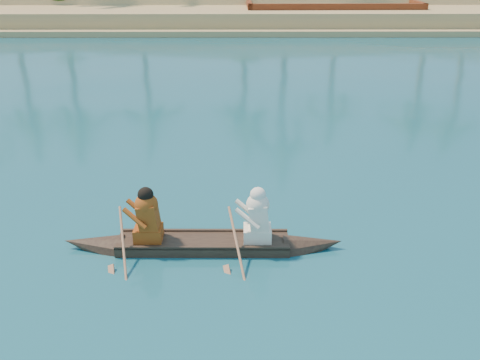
{
  "coord_description": "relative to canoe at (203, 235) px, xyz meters",
  "views": [
    {
      "loc": [
        1.21,
        -12.03,
        5.51
      ],
      "look_at": [
        1.27,
        -1.29,
        0.7
      ],
      "focal_mm": 40.0,
      "sensor_mm": 36.0,
      "label": 1
    }
  ],
  "objects": [
    {
      "name": "ground",
      "position": [
        -0.54,
        3.01,
        -0.29
      ],
      "size": [
        160.0,
        160.0,
        0.0
      ],
      "primitive_type": "plane",
      "color": "#0B384A",
      "rests_on": "ground"
    },
    {
      "name": "canoe",
      "position": [
        0.0,
        0.0,
        0.0
      ],
      "size": [
        5.45,
        0.77,
        1.5
      ],
      "rotation": [
        0.0,
        0.0,
        -0.01
      ],
      "color": "#3E2F22",
      "rests_on": "ground"
    },
    {
      "name": "shrub_cluster",
      "position": [
        -0.54,
        34.51,
        0.91
      ],
      "size": [
        100.0,
        6.0,
        2.4
      ],
      "primitive_type": null,
      "color": "#233814",
      "rests_on": "ground"
    },
    {
      "name": "barge_mid",
      "position": [
        7.38,
        30.01,
        0.41
      ],
      "size": [
        12.09,
        4.19,
        2.01
      ],
      "rotation": [
        0.0,
        0.0,
        0.02
      ],
      "color": "brown",
      "rests_on": "ground"
    }
  ]
}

